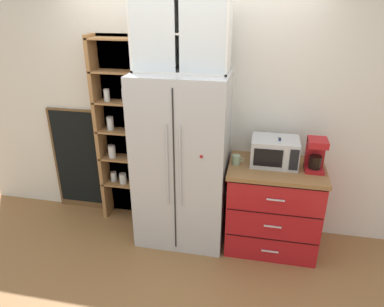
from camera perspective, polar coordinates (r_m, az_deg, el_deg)
The scene contains 13 objects.
ground_plane at distance 3.93m, azimuth -1.56°, elevation -13.07°, with size 10.76×10.76×0.00m, color olive.
wall_back_cream at distance 3.69m, azimuth -0.38°, elevation 6.80°, with size 5.05×0.10×2.55m, color silver.
refrigerator at distance 3.50m, azimuth -1.61°, elevation -1.19°, with size 0.89×0.66×1.76m.
pantry_shelf_column at distance 3.89m, azimuth -11.34°, elevation 3.51°, with size 0.54×0.25×2.05m.
counter_cabinet at distance 3.64m, azimuth 12.98°, elevation -8.40°, with size 0.91×0.64×0.90m.
microwave at distance 3.42m, azimuth 13.28°, elevation 0.31°, with size 0.44×0.33×0.26m.
coffee_maker at distance 3.41m, azimuth 19.48°, elevation -0.08°, with size 0.17×0.20×0.31m.
mug_sage at distance 3.38m, azimuth 7.22°, elevation -1.01°, with size 0.11×0.08×0.09m.
mug_cream at distance 3.43m, azimuth 13.75°, elevation -1.21°, with size 0.12×0.09×0.09m.
bottle_green at distance 3.45m, azimuth 13.82°, elevation 0.19°, with size 0.07×0.07×0.26m.
bottle_cobalt at distance 3.39m, azimuth 13.86°, elevation -0.06°, with size 0.06×0.06×0.29m.
upper_cabinet at distance 3.23m, azimuth -1.66°, elevation 19.04°, with size 0.85×0.32×0.67m.
chalkboard_menu at distance 4.32m, azimuth -18.07°, elevation -1.03°, with size 0.60×0.04×1.25m.
Camera 1 is at (0.73, -3.05, 2.36)m, focal length 32.77 mm.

